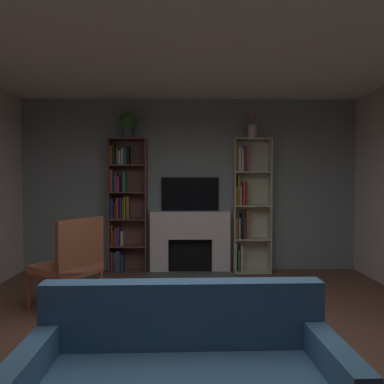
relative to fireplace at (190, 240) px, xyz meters
The scene contains 11 objects.
ground_plane 3.16m from the fireplace, 90.00° to the right, with size 7.77×7.77×0.00m, color brown.
wall_back_accent 0.92m from the fireplace, 90.00° to the left, with size 5.74×0.06×2.89m, color gray.
ceiling 3.92m from the fireplace, 90.00° to the right, with size 5.74×6.60×0.06m, color white.
fireplace is the anchor object (origin of this frame).
tv 0.76m from the fireplace, 90.00° to the left, with size 0.96×0.06×0.56m, color black.
bookshelf_left 1.24m from the fireplace, behind, with size 0.61×0.28×2.21m.
bookshelf_right 1.11m from the fireplace, ahead, with size 0.61×0.30×2.21m.
potted_plant 2.17m from the fireplace, behind, with size 0.30×0.30×0.42m.
vase_with_flowers 2.08m from the fireplace, ahead, with size 0.15×0.15×0.40m.
armchair 2.26m from the fireplace, 129.23° to the right, with size 0.87×0.87×1.09m.
coffee_table 3.15m from the fireplace, 91.57° to the right, with size 0.77×0.43×0.43m.
Camera 1 is at (-0.07, -2.91, 1.52)m, focal length 34.06 mm.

